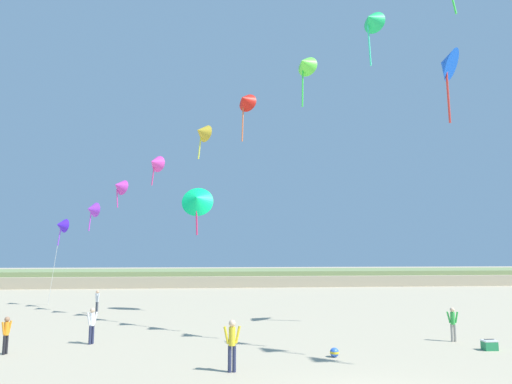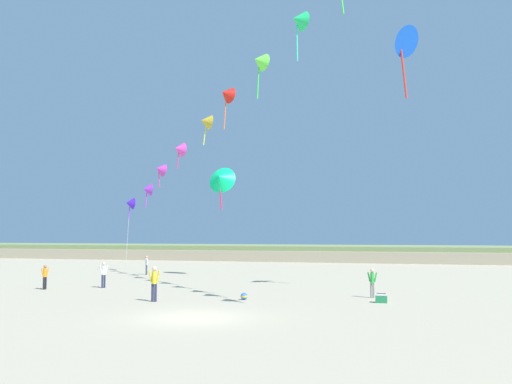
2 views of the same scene
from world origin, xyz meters
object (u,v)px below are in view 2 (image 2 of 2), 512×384
Objects in this scene: person_far_right at (154,281)px; beach_ball at (244,296)px; person_near_right at (147,264)px; large_kite_low_lead at (403,41)px; person_mid_center at (372,281)px; person_far_left at (104,273)px; beach_cooler at (381,298)px; large_kite_mid_trail at (221,178)px; person_near_left at (45,275)px.

person_far_right reaches higher than beach_ball.
large_kite_low_lead is (20.79, -9.06, 13.77)m from person_near_right.
person_near_right is at bearing 148.48° from person_mid_center.
beach_cooler is at bearing -9.77° from person_far_left.
person_mid_center is at bearing -42.03° from large_kite_mid_trail.
person_far_left is 4.44× the size of beach_ball.
person_far_left is at bearing 160.84° from beach_ball.
beach_ball is (-8.20, -5.12, -14.49)m from large_kite_low_lead.
beach_ball is at bearing -174.88° from beach_cooler.
large_kite_mid_trail is 19.81m from beach_cooler.
large_kite_mid_trail is at bearing -4.44° from person_near_right.
person_far_left is at bearing 176.51° from person_mid_center.
large_kite_low_lead is at bearing 4.81° from person_far_left.
person_near_right reaches higher than person_mid_center.
person_far_left is at bearing 138.11° from person_far_right.
beach_cooler is at bearing 12.96° from person_far_right.
large_kite_low_lead is 12.13× the size of beach_ball.
beach_ball is at bearing -48.39° from person_near_right.
person_far_left is at bearing -113.06° from large_kite_mid_trail.
large_kite_mid_trail is at bearing 148.91° from large_kite_low_lead.
person_mid_center reaches higher than beach_cooler.
person_mid_center is 16.65m from person_far_left.
beach_cooler is (12.84, -13.04, -7.58)m from large_kite_mid_trail.
large_kite_mid_trail reaches higher than beach_ball.
person_far_left is at bearing 31.63° from person_near_left.
person_mid_center is at bearing -3.49° from person_far_left.
person_far_right is 0.48× the size of large_kite_mid_trail.
beach_cooler is (20.08, -1.14, -0.65)m from person_near_left.
large_kite_low_lead reaches higher than person_near_right.
person_near_left is 15.56m from large_kite_mid_trail.
large_kite_low_lead is (12.35, 7.04, 13.66)m from person_far_right.
large_kite_mid_trail reaches higher than person_far_right.
person_near_left is 0.96× the size of person_mid_center.
person_near_right is 22.23m from person_mid_center.
beach_ball is (10.26, -3.57, -0.75)m from person_far_left.
large_kite_mid_trail is at bearing 134.56° from beach_cooler.
person_near_left is 9.78m from person_far_right.
person_mid_center is at bearing -125.73° from large_kite_low_lead.
person_mid_center is 0.42× the size of large_kite_mid_trail.
large_kite_mid_trail is at bearing 96.66° from person_far_right.
person_near_left is 4.13× the size of beach_ball.
person_far_left is (2.94, 1.81, 0.07)m from person_near_left.
large_kite_low_lead is 15.20m from beach_cooler.
beach_ball is (-6.36, -2.55, -0.72)m from person_mid_center.
large_kite_mid_trail is (4.30, 10.09, 6.86)m from person_far_left.
person_near_left is 3.46m from person_far_left.
person_far_right is at bearing -83.34° from large_kite_mid_trail.
person_mid_center is at bearing -31.52° from person_near_right.
beach_cooler is at bearing 5.12° from beach_ball.
person_far_left reaches higher than person_mid_center.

